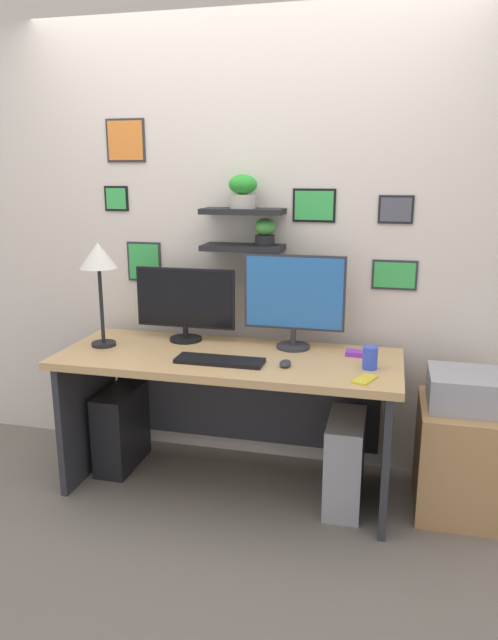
% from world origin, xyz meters
% --- Properties ---
extents(ground_plane, '(8.00, 8.00, 0.00)m').
position_xyz_m(ground_plane, '(0.00, 0.00, 0.00)').
color(ground_plane, '#70665B').
extents(back_wall_assembly, '(4.40, 0.24, 2.70)m').
position_xyz_m(back_wall_assembly, '(-0.00, 0.44, 1.35)').
color(back_wall_assembly, beige).
rests_on(back_wall_assembly, ground).
extents(desk, '(1.76, 0.68, 0.75)m').
position_xyz_m(desk, '(0.00, 0.06, 0.54)').
color(desk, tan).
rests_on(desk, ground).
extents(monitor_left, '(0.56, 0.18, 0.41)m').
position_xyz_m(monitor_left, '(-0.30, 0.22, 0.97)').
color(monitor_left, black).
rests_on(monitor_left, desk).
extents(monitor_right, '(0.54, 0.18, 0.50)m').
position_xyz_m(monitor_right, '(0.30, 0.22, 1.03)').
color(monitor_right, '#2D2D33').
rests_on(monitor_right, desk).
extents(keyboard, '(0.44, 0.14, 0.02)m').
position_xyz_m(keyboard, '(-0.01, -0.12, 0.76)').
color(keyboard, black).
rests_on(keyboard, desk).
extents(computer_mouse, '(0.06, 0.09, 0.03)m').
position_xyz_m(computer_mouse, '(0.32, -0.11, 0.77)').
color(computer_mouse, '#2D2D33').
rests_on(computer_mouse, desk).
extents(desk_lamp, '(0.20, 0.20, 0.56)m').
position_xyz_m(desk_lamp, '(-0.70, 0.01, 1.21)').
color(desk_lamp, black).
rests_on(desk_lamp, desk).
extents(cell_phone, '(0.12, 0.16, 0.01)m').
position_xyz_m(cell_phone, '(0.71, -0.21, 0.76)').
color(cell_phone, yellow).
rests_on(cell_phone, desk).
extents(scissors_tray, '(0.12, 0.09, 0.02)m').
position_xyz_m(scissors_tray, '(0.65, 0.15, 0.76)').
color(scissors_tray, purple).
rests_on(scissors_tray, desk).
extents(water_cup, '(0.07, 0.07, 0.11)m').
position_xyz_m(water_cup, '(0.72, -0.04, 0.81)').
color(water_cup, blue).
rests_on(water_cup, desk).
extents(drawer_cabinet, '(0.44, 0.50, 0.55)m').
position_xyz_m(drawer_cabinet, '(1.19, 0.08, 0.28)').
color(drawer_cabinet, tan).
rests_on(drawer_cabinet, ground).
extents(printer, '(0.38, 0.34, 0.17)m').
position_xyz_m(printer, '(1.19, 0.08, 0.64)').
color(printer, '#9E9EA3').
rests_on(printer, drawer_cabinet).
extents(computer_tower_left, '(0.18, 0.40, 0.46)m').
position_xyz_m(computer_tower_left, '(-0.67, 0.09, 0.23)').
color(computer_tower_left, black).
rests_on(computer_tower_left, ground).
extents(computer_tower_right, '(0.18, 0.40, 0.47)m').
position_xyz_m(computer_tower_right, '(0.62, -0.03, 0.24)').
color(computer_tower_right, '#99999E').
rests_on(computer_tower_right, ground).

